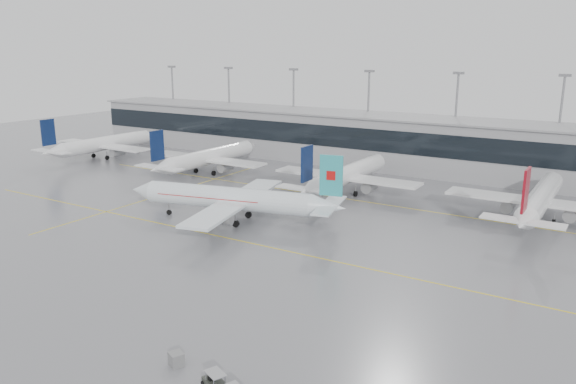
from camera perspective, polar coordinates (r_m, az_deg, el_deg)
The scene contains 15 objects.
ground at distance 83.32m, azimuth -4.37°, elevation -5.08°, with size 320.00×320.00×0.00m, color slate.
taxi_line_main at distance 83.31m, azimuth -4.37°, elevation -5.07°, with size 120.00×0.25×0.01m, color yellow.
taxi_line_north at distance 107.86m, azimuth 5.05°, elevation -0.56°, with size 120.00×0.25×0.01m, color yellow.
taxi_line_cross at distance 112.98m, azimuth -12.22°, elevation -0.15°, with size 0.25×60.00×0.01m, color yellow.
terminal at distance 135.38m, azimuth 11.27°, elevation 4.87°, with size 180.00×15.00×12.00m, color #939397.
terminal_glass at distance 128.19m, azimuth 10.10°, elevation 5.08°, with size 180.00×0.20×5.00m, color black.
terminal_roof at distance 134.53m, azimuth 11.40°, elevation 7.48°, with size 182.00×16.00×0.40m, color gray.
light_masts at distance 140.01m, azimuth 12.31°, elevation 8.16°, with size 156.40×1.00×22.60m.
air_canada_jet at distance 91.87m, azimuth -5.41°, elevation -0.72°, with size 37.73×30.98×12.11m.
parked_jet_a at distance 153.57m, azimuth -18.29°, elevation 4.66°, with size 29.64×36.96×11.72m.
parked_jet_b at distance 128.99m, azimuth -8.17°, elevation 3.51°, with size 29.64×36.96×11.72m.
parked_jet_c at distance 110.20m, azimuth 5.96°, elevation 1.73°, with size 29.64×36.96×11.72m.
parked_jet_d at distance 100.50m, azimuth 24.19°, elevation -0.72°, with size 29.64×36.96×11.72m.
baggage_tug at distance 49.77m, azimuth -7.47°, elevation -18.71°, with size 3.50×2.23×1.69m.
gse_unit at distance 53.48m, azimuth -11.28°, elevation -16.31°, with size 1.24×1.15×1.24m, color slate.
Camera 1 is at (46.70, -63.22, 27.65)m, focal length 35.00 mm.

